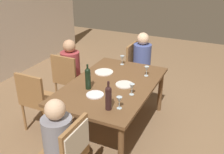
# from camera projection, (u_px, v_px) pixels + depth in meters

# --- Properties ---
(ground_plane) EXTENTS (10.00, 10.00, 0.00)m
(ground_plane) POSITION_uv_depth(u_px,v_px,m) (112.00, 128.00, 3.88)
(ground_plane) COLOR #846647
(dining_table) EXTENTS (1.72, 1.11, 0.74)m
(dining_table) POSITION_uv_depth(u_px,v_px,m) (112.00, 89.00, 3.60)
(dining_table) COLOR brown
(dining_table) RESTS_ON ground_plane
(chair_far_right) EXTENTS (0.44, 0.44, 0.92)m
(chair_far_right) POSITION_uv_depth(u_px,v_px,m) (68.00, 77.00, 4.27)
(chair_far_right) COLOR olive
(chair_far_right) RESTS_ON ground_plane
(chair_right_end) EXTENTS (0.44, 0.44, 0.92)m
(chair_right_end) POSITION_uv_depth(u_px,v_px,m) (137.00, 65.00, 4.71)
(chair_right_end) COLOR olive
(chair_right_end) RESTS_ON ground_plane
(chair_left_end) EXTENTS (0.44, 0.46, 0.92)m
(chair_left_end) POSITION_uv_depth(u_px,v_px,m) (69.00, 150.00, 2.57)
(chair_left_end) COLOR olive
(chair_left_end) RESTS_ON ground_plane
(chair_far_left) EXTENTS (0.44, 0.44, 0.92)m
(chair_far_left) POSITION_uv_depth(u_px,v_px,m) (37.00, 98.00, 3.63)
(chair_far_left) COLOR olive
(chair_far_left) RESTS_ON ground_plane
(person_woman_host) EXTENTS (0.35, 0.31, 1.13)m
(person_woman_host) POSITION_uv_depth(u_px,v_px,m) (72.00, 67.00, 4.31)
(person_woman_host) COLOR #33333D
(person_woman_host) RESTS_ON ground_plane
(person_man_bearded) EXTENTS (0.31, 0.36, 1.15)m
(person_man_bearded) POSITION_uv_depth(u_px,v_px,m) (143.00, 60.00, 4.61)
(person_man_bearded) COLOR #33333D
(person_man_bearded) RESTS_ON ground_plane
(person_man_guest) EXTENTS (0.30, 0.35, 1.13)m
(person_man_guest) POSITION_uv_depth(u_px,v_px,m) (56.00, 141.00, 2.60)
(person_man_guest) COLOR #33333D
(person_man_guest) RESTS_ON ground_plane
(wine_bottle_tall_green) EXTENTS (0.07, 0.07, 0.34)m
(wine_bottle_tall_green) POSITION_uv_depth(u_px,v_px,m) (88.00, 78.00, 3.37)
(wine_bottle_tall_green) COLOR black
(wine_bottle_tall_green) RESTS_ON dining_table
(wine_bottle_dark_red) EXTENTS (0.07, 0.07, 0.35)m
(wine_bottle_dark_red) POSITION_uv_depth(u_px,v_px,m) (108.00, 97.00, 2.91)
(wine_bottle_dark_red) COLOR black
(wine_bottle_dark_red) RESTS_ON dining_table
(wine_glass_near_left) EXTENTS (0.07, 0.07, 0.15)m
(wine_glass_near_left) POSITION_uv_depth(u_px,v_px,m) (132.00, 87.00, 3.25)
(wine_glass_near_left) COLOR silver
(wine_glass_near_left) RESTS_ON dining_table
(wine_glass_centre) EXTENTS (0.07, 0.07, 0.15)m
(wine_glass_centre) POSITION_uv_depth(u_px,v_px,m) (122.00, 58.00, 4.16)
(wine_glass_centre) COLOR silver
(wine_glass_centre) RESTS_ON dining_table
(wine_glass_near_right) EXTENTS (0.07, 0.07, 0.15)m
(wine_glass_near_right) POSITION_uv_depth(u_px,v_px,m) (119.00, 100.00, 2.95)
(wine_glass_near_right) COLOR silver
(wine_glass_near_right) RESTS_ON dining_table
(wine_glass_far) EXTENTS (0.07, 0.07, 0.15)m
(wine_glass_far) POSITION_uv_depth(u_px,v_px,m) (147.00, 69.00, 3.76)
(wine_glass_far) COLOR silver
(wine_glass_far) RESTS_ON dining_table
(dinner_plate_host) EXTENTS (0.24, 0.24, 0.01)m
(dinner_plate_host) POSITION_uv_depth(u_px,v_px,m) (124.00, 84.00, 3.53)
(dinner_plate_host) COLOR silver
(dinner_plate_host) RESTS_ON dining_table
(dinner_plate_guest_left) EXTENTS (0.27, 0.27, 0.01)m
(dinner_plate_guest_left) POSITION_uv_depth(u_px,v_px,m) (104.00, 72.00, 3.91)
(dinner_plate_guest_left) COLOR white
(dinner_plate_guest_left) RESTS_ON dining_table
(dinner_plate_guest_right) EXTENTS (0.22, 0.22, 0.01)m
(dinner_plate_guest_right) POSITION_uv_depth(u_px,v_px,m) (95.00, 95.00, 3.27)
(dinner_plate_guest_right) COLOR white
(dinner_plate_guest_right) RESTS_ON dining_table
(handbag) EXTENTS (0.15, 0.29, 0.22)m
(handbag) POSITION_uv_depth(u_px,v_px,m) (58.00, 109.00, 4.17)
(handbag) COLOR brown
(handbag) RESTS_ON ground_plane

